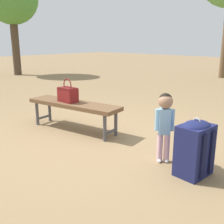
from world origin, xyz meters
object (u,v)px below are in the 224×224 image
at_px(handbag, 68,94).
at_px(child_standing, 165,117).
at_px(park_bench, 74,106).
at_px(backpack_large, 195,147).

bearing_deg(handbag, child_standing, -0.45).
distance_m(park_bench, backpack_large, 2.10).
height_order(handbag, backpack_large, handbag).
xyz_separation_m(park_bench, handbag, (-0.09, -0.03, 0.18)).
bearing_deg(backpack_large, handbag, 178.16).
relative_size(park_bench, backpack_large, 2.60).
bearing_deg(child_standing, handbag, 179.55).
relative_size(child_standing, backpack_large, 1.30).
height_order(park_bench, handbag, handbag).
xyz_separation_m(park_bench, backpack_large, (2.09, -0.10, -0.08)).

